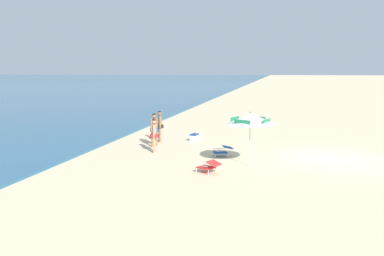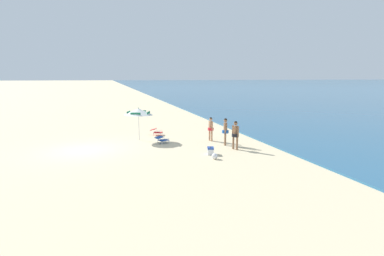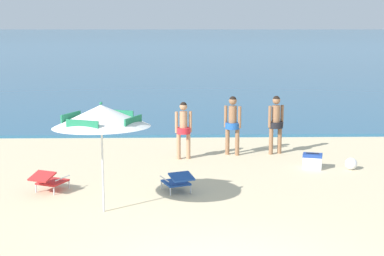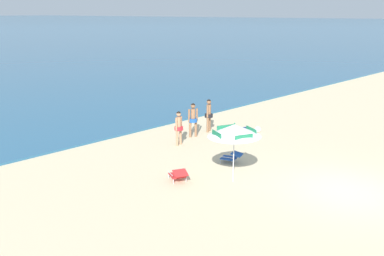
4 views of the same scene
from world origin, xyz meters
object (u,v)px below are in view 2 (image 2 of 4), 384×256
Objects in this scene: lounge_chair_beside_umbrella at (162,139)px; lounge_chair_under_umbrella at (156,131)px; person_standing_near_shore at (225,130)px; person_standing_beside at (235,133)px; cooler_box at (211,151)px; beach_ball at (215,156)px; person_wading_in at (211,127)px; beach_umbrella_striped_main at (138,112)px.

lounge_chair_under_umbrella is at bearing 177.61° from lounge_chair_beside_umbrella.
person_standing_near_shore is 1.00× the size of person_standing_beside.
lounge_chair_beside_umbrella is 4.12m from cooler_box.
cooler_box is at bearing 172.99° from beach_ball.
cooler_box is (0.68, -1.80, -0.79)m from person_standing_beside.
lounge_chair_under_umbrella is 2.91m from lounge_chair_beside_umbrella.
lounge_chair_under_umbrella is at bearing -162.87° from cooler_box.
person_standing_beside is at bearing 33.30° from lounge_chair_under_umbrella.
lounge_chair_under_umbrella is 6.74m from cooler_box.
beach_ball is at bearing -7.01° from cooler_box.
lounge_chair_beside_umbrella is (2.91, -0.12, 0.00)m from lounge_chair_under_umbrella.
lounge_chair_under_umbrella is 0.62× the size of person_wading_in.
person_standing_beside reaches higher than beach_ball.
lounge_chair_under_umbrella reaches higher than beach_ball.
beach_umbrella_striped_main is 1.53× the size of person_standing_beside.
person_wading_in is 4.63m from beach_ball.
beach_umbrella_striped_main reaches higher than lounge_chair_beside_umbrella.
person_standing_near_shore is 1.06× the size of person_wading_in.
person_standing_beside is (4.35, 5.21, -0.96)m from beach_umbrella_striped_main.
person_wading_in is (3.06, 3.20, 0.66)m from lounge_chair_under_umbrella.
lounge_chair_beside_umbrella is 4.94m from beach_ball.
lounge_chair_beside_umbrella is at bearing -156.30° from beach_ball.
lounge_chair_under_umbrella is 1.74× the size of cooler_box.
beach_umbrella_striped_main is 2.62m from lounge_chair_under_umbrella.
lounge_chair_beside_umbrella is at bearing -92.68° from person_wading_in.
person_standing_near_shore is 1.28m from person_standing_beside.
cooler_box is (6.44, 1.99, -0.08)m from lounge_chair_under_umbrella.
beach_ball is (2.95, -1.81, -0.84)m from person_standing_near_shore.
person_wading_in is at bearing 160.27° from cooler_box.
beach_umbrella_striped_main is 4.57× the size of cooler_box.
lounge_chair_under_umbrella is 1.02× the size of lounge_chair_beside_umbrella.
lounge_chair_beside_umbrella is at bearing -112.60° from person_standing_near_shore.
beach_ball is (7.43, 1.86, -0.12)m from lounge_chair_under_umbrella.
person_standing_near_shore is at bearing -174.89° from person_standing_beside.
beach_umbrella_striped_main is at bearing -151.33° from beach_ball.
person_standing_beside is 2.08m from cooler_box.
person_wading_in is (-1.42, -0.47, -0.06)m from person_standing_near_shore.
person_standing_near_shore is at bearing 148.47° from beach_ball.
beach_umbrella_striped_main is at bearing -45.20° from lounge_chair_under_umbrella.
person_standing_near_shore is 3.00× the size of cooler_box.
beach_umbrella_striped_main is 7.09m from beach_ball.
person_wading_in is (1.65, 4.62, -1.02)m from beach_umbrella_striped_main.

